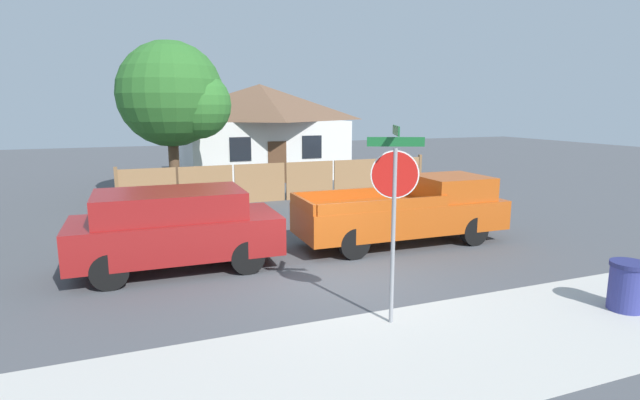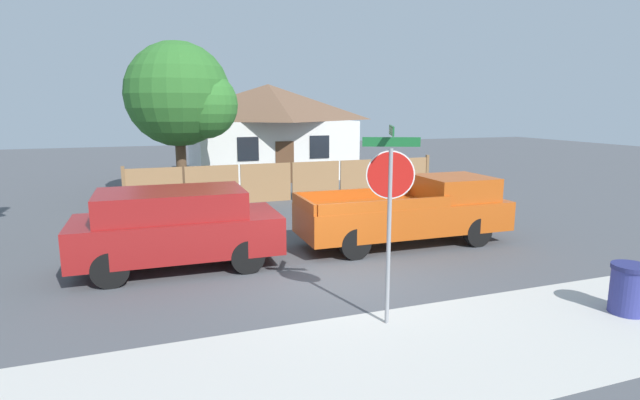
% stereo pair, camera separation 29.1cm
% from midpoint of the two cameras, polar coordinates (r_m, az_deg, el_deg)
% --- Properties ---
extents(ground_plane, '(80.00, 80.00, 0.00)m').
position_cam_midpoint_polar(ground_plane, '(10.85, 2.08, -8.79)').
color(ground_plane, '#4C4F54').
extents(sidewalk_strip, '(36.00, 3.20, 0.01)m').
position_cam_midpoint_polar(sidewalk_strip, '(7.90, 12.33, -16.75)').
color(sidewalk_strip, beige).
rests_on(sidewalk_strip, ground).
extents(wooden_fence, '(12.31, 0.12, 1.58)m').
position_cam_midpoint_polar(wooden_fence, '(19.49, -2.87, 2.15)').
color(wooden_fence, '#997047').
rests_on(wooden_fence, ground).
extents(house, '(8.44, 6.45, 4.76)m').
position_cam_midpoint_polar(house, '(26.64, -5.56, 8.11)').
color(house, white).
rests_on(house, ground).
extents(oak_tree, '(4.19, 3.99, 6.07)m').
position_cam_midpoint_polar(oak_tree, '(20.12, -14.94, 11.32)').
color(oak_tree, brown).
rests_on(oak_tree, ground).
extents(red_suv, '(4.54, 2.10, 1.79)m').
position_cam_midpoint_polar(red_suv, '(11.62, -15.40, -2.85)').
color(red_suv, maroon).
rests_on(red_suv, ground).
extents(orange_pickup, '(5.63, 1.99, 1.75)m').
position_cam_midpoint_polar(orange_pickup, '(13.48, 11.10, -1.31)').
color(orange_pickup, '#B74C14').
rests_on(orange_pickup, ground).
extents(stop_sign, '(0.85, 0.76, 3.31)m').
position_cam_midpoint_polar(stop_sign, '(8.12, 9.02, 0.94)').
color(stop_sign, gray).
rests_on(stop_sign, ground).
extents(trash_bin, '(0.64, 0.64, 0.89)m').
position_cam_midpoint_polar(trash_bin, '(10.51, 32.50, -8.56)').
color(trash_bin, navy).
rests_on(trash_bin, ground).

